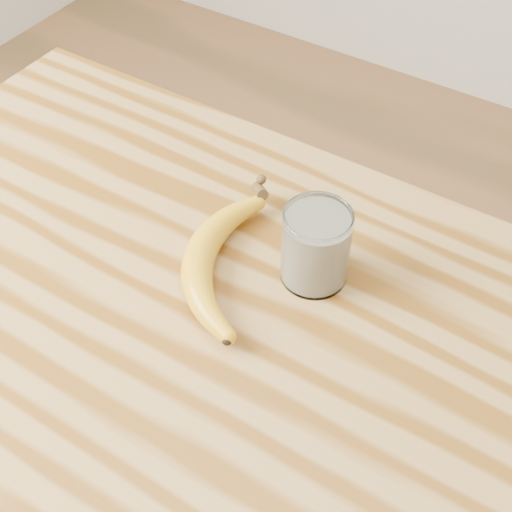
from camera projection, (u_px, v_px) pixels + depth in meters
The scene contains 3 objects.
table at pixel (210, 417), 0.90m from camera, with size 1.20×0.80×0.90m.
smoothie_glass at pixel (316, 247), 0.86m from camera, with size 0.08×0.08×0.10m.
banana at pixel (198, 259), 0.88m from camera, with size 0.12×0.33×0.04m, color gold, non-canonical shape.
Camera 1 is at (0.30, -0.36, 1.57)m, focal length 50.00 mm.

